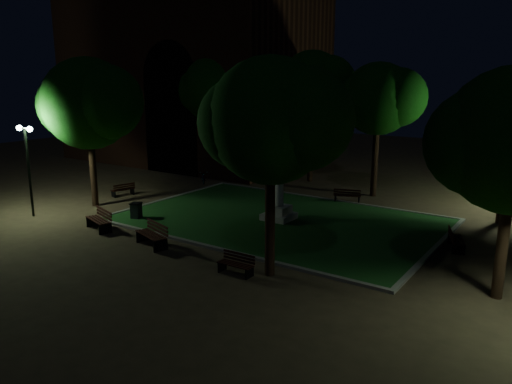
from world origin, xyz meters
TOP-DOWN VIEW (x-y plane):
  - ground at (0.00, 0.00)m, footprint 80.00×80.00m
  - lawn at (0.00, 2.00)m, footprint 15.00×10.00m
  - lawn_kerb at (0.00, 2.00)m, footprint 15.40×10.40m
  - monument at (0.00, 2.00)m, footprint 1.40×1.40m
  - building_main at (-15.86, 13.79)m, footprint 20.00×12.00m
  - tree_west at (-9.87, -1.25)m, footprint 6.00×4.89m
  - tree_north_wl at (-5.66, 9.31)m, footprint 4.78×3.90m
  - tree_north_er at (2.00, 9.66)m, footprint 5.14×4.19m
  - tree_se at (3.46, -4.06)m, footprint 5.36×4.38m
  - tree_nw at (-9.48, 9.74)m, footprint 6.70×5.47m
  - tree_far_north at (-3.21, 11.33)m, footprint 5.39×4.40m
  - lamppost_sw at (-10.87, -4.43)m, footprint 1.18×0.28m
  - lamppost_nw at (-10.89, 9.72)m, footprint 1.18×0.28m
  - bench_near_left at (-2.43, -4.21)m, footprint 1.93×1.14m
  - bench_near_right at (2.33, -4.68)m, footprint 1.40×0.52m
  - bench_west_near at (-6.14, -3.98)m, footprint 1.86×1.10m
  - bench_left_side at (-10.49, 1.20)m, footprint 0.81×1.46m
  - bench_right_side at (8.25, 2.60)m, footprint 1.01×1.59m
  - bench_far_side at (1.31, 7.25)m, footprint 1.59×0.98m
  - trash_bin at (-6.03, -1.84)m, footprint 0.63×0.63m
  - bicycle at (-8.94, 6.76)m, footprint 1.51×1.51m

SIDE VIEW (x-z plane):
  - ground at x=0.00m, z-range 0.00..0.00m
  - lawn at x=0.00m, z-range 0.00..0.08m
  - lawn_kerb at x=0.00m, z-range 0.00..0.12m
  - bench_left_side at x=-10.49m, z-range -0.02..0.74m
  - bench_near_right at x=2.33m, z-range -0.02..0.74m
  - bench_far_side at x=1.31m, z-range -0.02..0.80m
  - bench_right_side at x=8.25m, z-range -0.02..0.80m
  - bicycle at x=-8.94m, z-range 0.00..0.83m
  - trash_bin at x=-6.03m, z-range 0.01..0.86m
  - bench_west_near at x=-6.14m, z-range -0.03..0.94m
  - bench_near_left at x=-2.43m, z-range -0.03..0.97m
  - monument at x=0.00m, z-range -0.64..2.56m
  - lamppost_nw at x=-10.89m, z-range 0.84..4.87m
  - lamppost_sw at x=-10.87m, z-range 0.91..5.55m
  - tree_se at x=3.46m, z-range 1.68..9.44m
  - tree_west at x=-9.87m, z-range 1.57..9.62m
  - tree_north_er at x=2.00m, z-range 1.82..9.66m
  - tree_nw at x=-9.48m, z-range 1.68..10.52m
  - tree_north_wl at x=-5.66m, z-range 2.16..10.41m
  - tree_far_north at x=-3.21m, z-range 2.14..10.84m
  - building_main at x=-15.86m, z-range -0.12..14.88m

